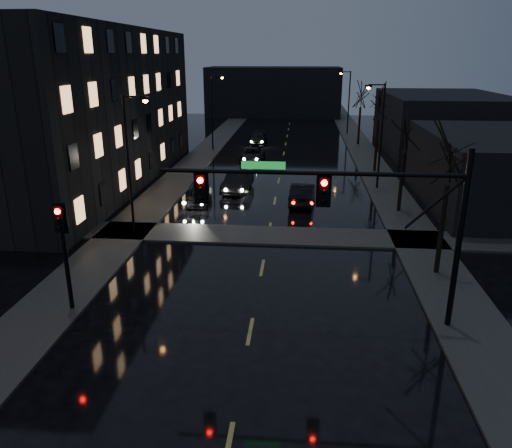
% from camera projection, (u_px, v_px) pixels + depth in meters
% --- Properties ---
extents(sidewalk_left, '(3.00, 140.00, 0.12)m').
position_uv_depth(sidewalk_left, '(187.00, 170.00, 45.21)').
color(sidewalk_left, '#2D2D2B').
rests_on(sidewalk_left, ground).
extents(sidewalk_right, '(3.00, 140.00, 0.12)m').
position_uv_depth(sidewalk_right, '(377.00, 174.00, 43.79)').
color(sidewalk_right, '#2D2D2B').
rests_on(sidewalk_right, ground).
extents(sidewalk_cross, '(40.00, 3.00, 0.12)m').
position_uv_depth(sidewalk_cross, '(268.00, 235.00, 28.95)').
color(sidewalk_cross, '#2D2D2B').
rests_on(sidewalk_cross, ground).
extents(apartment_block, '(12.00, 30.00, 12.00)m').
position_uv_depth(apartment_block, '(69.00, 108.00, 39.25)').
color(apartment_block, black).
rests_on(apartment_block, ground).
extents(commercial_right_near, '(10.00, 14.00, 5.00)m').
position_uv_depth(commercial_right_near, '(503.00, 171.00, 33.93)').
color(commercial_right_near, black).
rests_on(commercial_right_near, ground).
extents(commercial_right_far, '(12.00, 18.00, 6.00)m').
position_uv_depth(commercial_right_far, '(441.00, 122.00, 54.38)').
color(commercial_right_far, black).
rests_on(commercial_right_far, ground).
extents(far_block, '(22.00, 10.00, 8.00)m').
position_uv_depth(far_block, '(274.00, 92.00, 84.00)').
color(far_block, black).
rests_on(far_block, ground).
extents(signal_mast, '(11.11, 0.41, 7.00)m').
position_uv_depth(signal_mast, '(358.00, 204.00, 18.12)').
color(signal_mast, black).
rests_on(signal_mast, ground).
extents(signal_pole_left, '(0.35, 0.41, 4.53)m').
position_uv_depth(signal_pole_left, '(63.00, 242.00, 19.66)').
color(signal_pole_left, black).
rests_on(signal_pole_left, ground).
extents(tree_near, '(3.52, 3.52, 8.08)m').
position_uv_depth(tree_near, '(452.00, 146.00, 22.01)').
color(tree_near, black).
rests_on(tree_near, ground).
extents(tree_mid_a, '(3.30, 3.30, 7.58)m').
position_uv_depth(tree_mid_a, '(407.00, 124.00, 31.56)').
color(tree_mid_a, black).
rests_on(tree_mid_a, ground).
extents(tree_mid_b, '(3.74, 3.74, 8.59)m').
position_uv_depth(tree_mid_b, '(380.00, 96.00, 42.62)').
color(tree_mid_b, black).
rests_on(tree_mid_b, ground).
extents(tree_far, '(3.43, 3.43, 7.88)m').
position_uv_depth(tree_far, '(361.00, 91.00, 55.99)').
color(tree_far, black).
rests_on(tree_far, ground).
extents(streetlight_l_near, '(1.53, 0.28, 8.00)m').
position_uv_depth(streetlight_l_near, '(132.00, 155.00, 27.59)').
color(streetlight_l_near, black).
rests_on(streetlight_l_near, ground).
extents(streetlight_l_far, '(1.53, 0.28, 8.00)m').
position_uv_depth(streetlight_l_far, '(214.00, 106.00, 53.04)').
color(streetlight_l_far, black).
rests_on(streetlight_l_far, ground).
extents(streetlight_r_mid, '(1.53, 0.28, 8.00)m').
position_uv_depth(streetlight_r_mid, '(379.00, 128.00, 37.63)').
color(streetlight_r_mid, black).
rests_on(streetlight_r_mid, ground).
extents(streetlight_r_far, '(1.53, 0.28, 8.00)m').
position_uv_depth(streetlight_r_far, '(347.00, 97.00, 64.02)').
color(streetlight_r_far, black).
rests_on(streetlight_r_far, ground).
extents(oncoming_car_a, '(1.86, 4.00, 1.33)m').
position_uv_depth(oncoming_car_a, '(199.00, 194.00, 35.17)').
color(oncoming_car_a, black).
rests_on(oncoming_car_a, ground).
extents(oncoming_car_b, '(2.19, 4.73, 1.50)m').
position_uv_depth(oncoming_car_b, '(238.00, 181.00, 38.33)').
color(oncoming_car_b, black).
rests_on(oncoming_car_b, ground).
extents(oncoming_car_c, '(2.30, 4.70, 1.28)m').
position_uv_depth(oncoming_car_c, '(253.00, 155.00, 49.05)').
color(oncoming_car_c, black).
rests_on(oncoming_car_c, ground).
extents(oncoming_car_d, '(1.88, 4.57, 1.32)m').
position_uv_depth(oncoming_car_d, '(258.00, 139.00, 58.30)').
color(oncoming_car_d, black).
rests_on(oncoming_car_d, ground).
extents(lead_car, '(1.91, 4.62, 1.49)m').
position_uv_depth(lead_car, '(303.00, 194.00, 35.03)').
color(lead_car, black).
rests_on(lead_car, ground).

